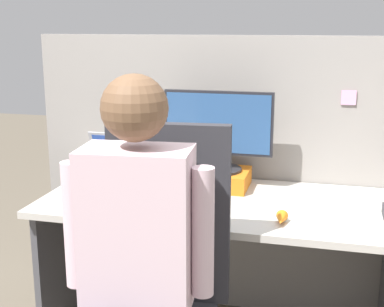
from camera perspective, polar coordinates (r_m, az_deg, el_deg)
The scene contains 9 objects.
cubicle_panel_back at distance 2.75m, azimuth 4.57°, elevation -2.59°, with size 2.07×0.05×1.43m.
desk at distance 2.44m, azimuth 2.93°, elevation -8.73°, with size 1.57×0.72×0.72m.
paper_box at distance 2.56m, azimuth 2.72°, elevation -2.67°, with size 0.30×0.25×0.08m.
monitor at distance 2.50m, azimuth 2.80°, elevation 2.57°, with size 0.51×0.23×0.38m.
laptop at distance 2.62m, azimuth -7.98°, elevation -2.20°, with size 0.30×0.25×0.25m.
mouse at distance 2.35m, azimuth -4.12°, elevation -4.74°, with size 0.07×0.05×0.04m.
carrot_toy at distance 2.11m, azimuth 9.50°, elevation -6.93°, with size 0.05×0.12×0.05m.
office_chair at distance 1.90m, azimuth -4.09°, elevation -14.62°, with size 0.53×0.57×1.15m.
person at distance 1.67m, azimuth -6.62°, elevation -11.10°, with size 0.48×0.45×1.35m.
Camera 1 is at (0.43, -1.85, 1.49)m, focal length 50.00 mm.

